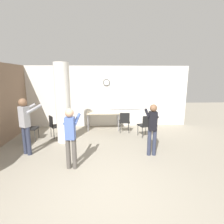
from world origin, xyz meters
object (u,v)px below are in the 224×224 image
Objects in this scene: person_playing_front at (71,134)px; person_watching_back at (26,122)px; chair_table_right at (125,121)px; bottle_on_table at (107,110)px; chair_by_left_wall at (29,127)px; chair_near_pillar at (55,125)px; chair_mid_room at (145,124)px; person_playing_side at (152,126)px; folding_table at (103,113)px.

person_playing_front is 0.92× the size of person_watching_back.
bottle_on_table is at bearing 142.56° from chair_table_right.
chair_by_left_wall is at bearing -156.72° from bottle_on_table.
chair_by_left_wall is at bearing -165.17° from chair_near_pillar.
bottle_on_table is 0.33× the size of chair_by_left_wall.
bottle_on_table is 0.33× the size of chair_near_pillar.
bottle_on_table reaches higher than chair_near_pillar.
chair_table_right is at bearing -37.44° from bottle_on_table.
chair_mid_room is (1.46, -1.16, -0.37)m from bottle_on_table.
person_playing_side is at bearing -19.79° from chair_by_left_wall.
chair_table_right is at bearing 30.76° from person_watching_back.
chair_by_left_wall is at bearing -169.24° from chair_table_right.
chair_mid_room is at bearing 1.10° from chair_by_left_wall.
person_watching_back is (0.42, -1.22, 0.50)m from chair_by_left_wall.
person_playing_side is at bearing -76.26° from chair_table_right.
bottle_on_table is 0.17× the size of person_watching_back.
chair_near_pillar is at bearing -170.54° from chair_table_right.
chair_table_right is at bearing 103.74° from person_playing_side.
bottle_on_table is at bearing 114.71° from person_playing_side.
bottle_on_table is 0.18× the size of person_playing_front.
chair_mid_room is 0.56× the size of person_playing_side.
person_watching_back is 3.75m from person_playing_side.
folding_table is 0.91× the size of person_playing_front.
person_watching_back is (-2.47, -2.46, 0.12)m from bottle_on_table.
chair_table_right is 2.80m from chair_near_pillar.
chair_mid_room and chair_near_pillar have the same top height.
person_playing_front is (1.03, -2.37, 0.41)m from chair_near_pillar.
bottle_on_table is at bearing 44.88° from person_watching_back.
folding_table is 2.13m from chair_near_pillar.
bottle_on_table reaches higher than chair_by_left_wall.
chair_mid_room is 3.34m from person_playing_front.
chair_mid_room is 1.64m from person_playing_side.
bottle_on_table is 0.33× the size of chair_table_right.
bottle_on_table is 2.30m from chair_near_pillar.
bottle_on_table is 1.90m from chair_mid_room.
folding_table is 1.64× the size of chair_mid_room.
folding_table is at bearing -169.28° from bottle_on_table.
person_watching_back is at bearing -107.02° from chair_near_pillar.
chair_table_right reaches higher than folding_table.
bottle_on_table reaches higher than folding_table.
person_playing_front reaches higher than chair_by_left_wall.
person_playing_front reaches higher than person_playing_side.
person_playing_front is at bearing -106.47° from bottle_on_table.
person_playing_front is at bearing -137.95° from chair_mid_room.
person_playing_side is (0.53, -2.18, 0.40)m from chair_table_right.
chair_table_right is (0.73, -0.56, -0.37)m from bottle_on_table.
folding_table is at bearing 27.78° from chair_near_pillar.
person_playing_side reaches higher than chair_by_left_wall.
person_playing_front is at bearing -164.17° from person_playing_side.
bottle_on_table is 3.53m from person_playing_front.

